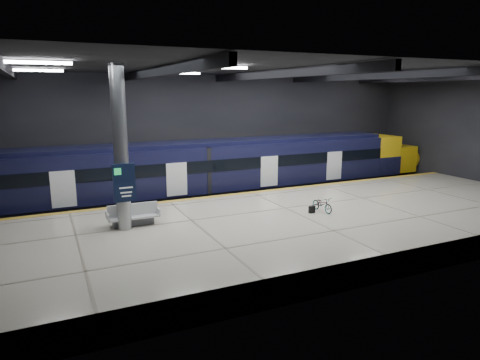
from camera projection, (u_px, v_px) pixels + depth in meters
ground at (275, 223)px, 22.81m from camera, size 30.00×30.00×0.00m
room_shell at (277, 115)px, 21.66m from camera, size 30.10×16.10×8.05m
platform at (301, 226)px, 20.47m from camera, size 30.00×11.00×1.10m
safety_strip at (252, 192)px, 25.03m from camera, size 30.00×0.40×0.01m
rails at (233, 199)px, 27.67m from camera, size 30.00×1.52×0.16m
train at (242, 168)px, 27.54m from camera, size 29.40×2.84×3.79m
bench at (133, 218)px, 18.81m from camera, size 2.24×0.94×0.99m
bicycle at (322, 204)px, 20.97m from camera, size 0.60×1.45×0.74m
pannier_bag at (312, 209)px, 20.77m from camera, size 0.33×0.24×0.35m
info_column at (121, 151)px, 17.69m from camera, size 0.90×0.78×6.90m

